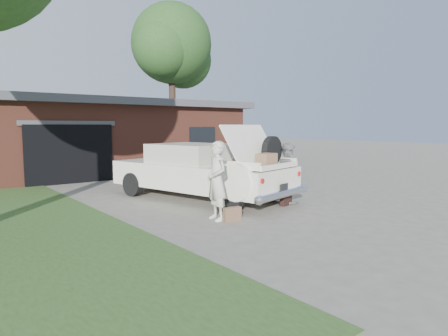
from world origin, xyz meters
TOP-DOWN VIEW (x-y plane):
  - ground at (0.00, 0.00)m, footprint 90.00×90.00m
  - house at (0.98, 11.47)m, footprint 12.80×7.80m
  - tree_right at (7.95, 16.30)m, footprint 6.10×5.30m
  - sedan at (0.55, 2.39)m, footprint 3.46×6.03m
  - woman_left at (-0.71, -0.05)m, footprint 0.52×0.71m
  - woman_right at (2.07, 0.37)m, footprint 0.79×0.93m
  - suitcase_left at (-0.52, -0.37)m, footprint 0.44×0.20m
  - suitcase_right at (1.77, 0.13)m, footprint 0.43×0.21m

SIDE VIEW (x-z plane):
  - ground at x=0.00m, z-range 0.00..0.00m
  - suitcase_right at x=1.77m, z-range 0.00..0.32m
  - suitcase_left at x=-0.52m, z-range 0.00..0.33m
  - sedan at x=0.55m, z-range -0.26..1.92m
  - woman_right at x=2.07m, z-range 0.00..1.68m
  - woman_left at x=-0.71m, z-range 0.00..1.81m
  - house at x=0.98m, z-range 0.02..3.32m
  - tree_right at x=7.95m, z-range 2.14..12.38m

